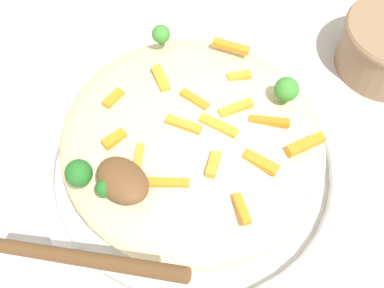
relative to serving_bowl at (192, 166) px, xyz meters
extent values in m
plane|color=beige|center=(0.00, 0.00, -0.02)|extent=(2.40, 2.40, 0.00)
cylinder|color=silver|center=(0.00, 0.00, -0.01)|extent=(0.32, 0.32, 0.02)
torus|color=silver|center=(0.00, 0.00, 0.01)|extent=(0.35, 0.35, 0.02)
torus|color=black|center=(0.00, 0.00, 0.01)|extent=(0.34, 0.34, 0.00)
ellipsoid|color=beige|center=(0.00, 0.00, 0.05)|extent=(0.29, 0.28, 0.08)
cube|color=orange|center=(0.00, 0.01, 0.10)|extent=(0.04, 0.02, 0.01)
cube|color=orange|center=(-0.03, 0.07, 0.09)|extent=(0.04, 0.04, 0.01)
cube|color=orange|center=(0.08, 0.04, 0.09)|extent=(0.01, 0.03, 0.01)
cube|color=orange|center=(-0.08, -0.01, 0.09)|extent=(0.04, 0.02, 0.01)
cube|color=orange|center=(0.04, 0.07, 0.09)|extent=(0.01, 0.03, 0.01)
cube|color=orange|center=(0.06, -0.01, 0.09)|extent=(0.04, 0.02, 0.01)
cube|color=orange|center=(0.01, 0.07, 0.09)|extent=(0.02, 0.03, 0.01)
cube|color=orange|center=(-0.05, -0.05, 0.09)|extent=(0.04, 0.03, 0.01)
cube|color=orange|center=(0.04, -0.10, 0.09)|extent=(0.04, 0.02, 0.01)
cube|color=orange|center=(-0.10, -0.06, 0.09)|extent=(0.02, 0.04, 0.01)
cube|color=orange|center=(-0.10, 0.04, 0.09)|extent=(0.03, 0.02, 0.01)
cube|color=orange|center=(-0.05, 0.02, 0.10)|extent=(0.02, 0.03, 0.01)
cube|color=orange|center=(0.01, -0.02, 0.10)|extent=(0.03, 0.01, 0.01)
cube|color=orange|center=(-0.02, -0.01, 0.10)|extent=(0.04, 0.02, 0.01)
cube|color=orange|center=(-0.02, -0.04, 0.10)|extent=(0.02, 0.04, 0.01)
cube|color=orange|center=(0.01, -0.08, 0.09)|extent=(0.02, 0.03, 0.01)
cylinder|color=#205B1C|center=(0.00, 0.11, 0.09)|extent=(0.01, 0.01, 0.01)
sphere|color=#236B23|center=(0.00, 0.11, 0.10)|extent=(0.02, 0.02, 0.02)
cylinder|color=#377928|center=(-0.05, -0.09, 0.09)|extent=(0.01, 0.01, 0.01)
sphere|color=#3D8E33|center=(-0.05, -0.09, 0.11)|extent=(0.03, 0.03, 0.03)
cylinder|color=#377928|center=(0.10, -0.05, 0.09)|extent=(0.01, 0.01, 0.01)
sphere|color=#3D8E33|center=(0.10, -0.05, 0.10)|extent=(0.02, 0.02, 0.02)
cylinder|color=#205B1C|center=(0.03, 0.12, 0.09)|extent=(0.01, 0.01, 0.01)
sphere|color=#236B23|center=(0.03, 0.12, 0.10)|extent=(0.03, 0.03, 0.03)
ellipsoid|color=brown|center=(-0.01, 0.10, 0.10)|extent=(0.06, 0.04, 0.02)
cylinder|color=brown|center=(-0.05, 0.17, 0.14)|extent=(0.16, 0.10, 0.08)
camera|label=1|loc=(-0.19, 0.19, 0.49)|focal=45.23mm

